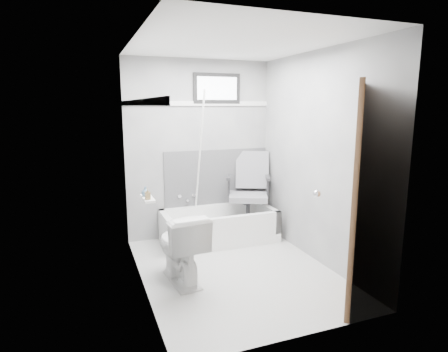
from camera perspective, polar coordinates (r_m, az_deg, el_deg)
name	(u,v)px	position (r m, az deg, el deg)	size (l,w,h in m)	color
floor	(235,270)	(4.27, 1.72, -14.15)	(2.60, 2.60, 0.00)	silver
ceiling	(237,43)	(3.92, 1.92, 19.60)	(2.60, 2.60, 0.00)	silver
wall_back	(199,150)	(5.13, -3.77, 4.03)	(2.00, 0.02, 2.40)	slate
wall_front	(304,188)	(2.78, 12.12, -1.84)	(2.00, 0.02, 2.40)	slate
wall_left	(139,169)	(3.66, -12.82, 1.10)	(0.02, 2.60, 2.40)	slate
wall_right	(317,158)	(4.40, 13.96, 2.63)	(0.02, 2.60, 2.40)	slate
bathtub	(219,226)	(5.05, -0.74, -7.58)	(1.50, 0.70, 0.42)	white
office_chair	(248,191)	(5.14, 3.71, -2.27)	(0.60, 0.60, 1.04)	slate
toilet	(180,247)	(3.92, -6.65, -10.70)	(0.42, 0.75, 0.73)	white
door	(403,202)	(3.46, 25.61, -3.61)	(0.78, 0.78, 2.00)	brown
window	(217,88)	(5.17, -1.11, 13.21)	(0.66, 0.04, 0.40)	black
backerboard	(217,177)	(5.26, -1.08, -0.19)	(1.50, 0.02, 0.78)	#4C4C4F
trim_back	(199,103)	(5.09, -3.81, 10.97)	(2.00, 0.02, 0.06)	white
trim_left	(138,102)	(3.61, -13.02, 10.86)	(0.02, 2.60, 0.06)	white
pole	(199,163)	(4.90, -3.81, 1.95)	(0.02, 0.02, 1.95)	white
shelf	(148,199)	(3.73, -11.56, -3.38)	(0.10, 0.32, 0.03)	white
soap_bottle_a	(148,194)	(3.63, -11.55, -2.68)	(0.05, 0.05, 0.11)	olive
soap_bottle_b	(145,191)	(3.77, -11.89, -2.30)	(0.08, 0.08, 0.10)	slate
faucet	(187,198)	(5.17, -5.71, -3.29)	(0.26, 0.10, 0.16)	silver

